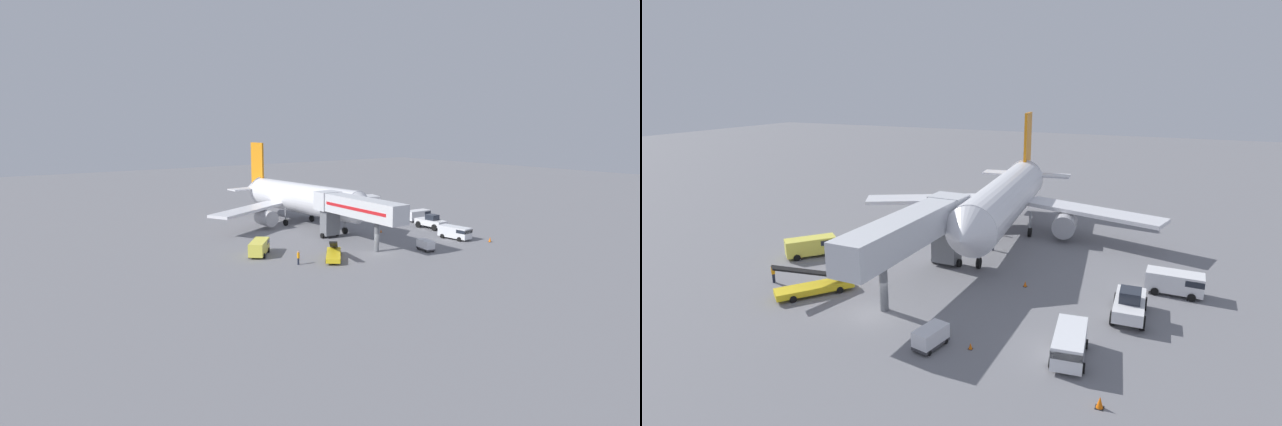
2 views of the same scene
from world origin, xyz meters
TOP-DOWN VIEW (x-y plane):
  - ground_plane at (0.00, 0.00)m, footprint 300.00×300.00m
  - airplane_at_gate at (2.88, 23.79)m, footprint 36.45×34.35m
  - jet_bridge at (0.56, 6.29)m, footprint 3.58×18.01m
  - pushback_tug at (18.68, 7.75)m, footprint 2.67×5.46m
  - belt_loader_truck at (-6.82, 1.13)m, footprint 5.47×6.31m
  - service_van_far_right at (-13.60, 8.73)m, footprint 4.76×5.15m
  - service_van_rear_right at (15.60, -0.08)m, footprint 2.67×5.07m
  - service_van_far_center at (21.98, 13.95)m, footprint 4.74×2.43m
  - baggage_cart_mid_left at (6.49, -2.50)m, footprint 1.87×2.84m
  - ground_crew_worker_foreground at (-11.98, 1.57)m, footprint 0.47×0.47m
  - ground_crew_worker_midground at (3.45, 18.09)m, footprint 0.45×0.45m
  - safety_cone_alpha at (9.55, 10.11)m, footprint 0.35×0.35m
  - safety_cone_bravo at (18.25, -4.39)m, footprint 0.48×0.48m
  - safety_cone_charlie at (9.14, -1.64)m, footprint 0.31×0.31m

SIDE VIEW (x-z plane):
  - ground_plane at x=0.00m, z-range 0.00..0.00m
  - safety_cone_charlie at x=9.14m, z-range 0.00..0.47m
  - safety_cone_alpha at x=9.55m, z-range 0.00..0.53m
  - safety_cone_bravo at x=18.25m, z-range 0.00..0.72m
  - belt_loader_truck at x=-6.82m, z-range -0.81..2.34m
  - baggage_cart_mid_left at x=6.49m, z-range 0.08..1.55m
  - ground_crew_worker_midground at x=3.45m, z-range 0.05..1.74m
  - ground_crew_worker_foreground at x=-11.98m, z-range 0.05..1.83m
  - service_van_rear_right at x=15.60m, z-range 0.15..2.08m
  - pushback_tug at x=18.68m, z-range -0.09..2.32m
  - service_van_far_center at x=21.98m, z-range 0.15..2.10m
  - service_van_far_right at x=-13.60m, z-range 0.15..2.14m
  - airplane_at_gate at x=2.88m, z-range -2.40..11.51m
  - jet_bridge at x=0.56m, z-range 1.75..8.87m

